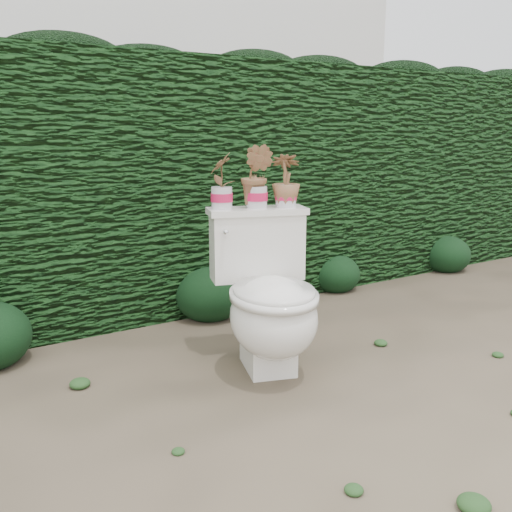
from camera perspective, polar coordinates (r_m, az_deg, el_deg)
ground at (r=2.78m, az=4.45°, el=-12.24°), size 60.00×60.00×0.00m
hedge at (r=3.94m, az=-9.48°, el=7.07°), size 8.00×1.00×1.60m
house_wall at (r=8.33m, az=-18.26°, el=17.70°), size 8.00×3.50×4.00m
toilet at (r=2.76m, az=1.31°, el=-4.51°), size 0.65×0.79×0.78m
potted_plant_left at (r=2.84m, az=-3.47°, el=7.35°), size 0.17×0.16×0.26m
potted_plant_center at (r=2.88m, az=0.08°, el=7.83°), size 0.20×0.21×0.30m
potted_plant_right at (r=2.92m, az=3.02°, el=7.41°), size 0.20×0.20×0.25m
liriope_clump_2 at (r=3.61m, az=-4.70°, el=-3.40°), size 0.44×0.44×0.35m
liriope_clump_3 at (r=4.26m, az=7.94°, el=-1.41°), size 0.37×0.37×0.29m
liriope_clump_4 at (r=5.06m, az=18.49°, el=0.46°), size 0.40×0.40×0.32m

